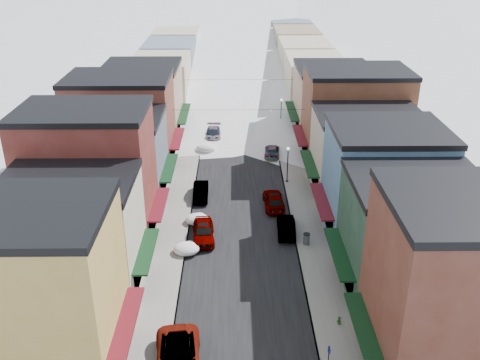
{
  "coord_description": "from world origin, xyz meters",
  "views": [
    {
      "loc": [
        -0.58,
        -23.6,
        26.04
      ],
      "look_at": [
        0.0,
        27.85,
        2.24
      ],
      "focal_mm": 40.0,
      "sensor_mm": 36.0,
      "label": 1
    }
  ],
  "objects_px": {
    "car_silver_sedan": "(203,231)",
    "car_dark_hatch": "(201,192)",
    "car_green_sedan": "(286,226)",
    "streetlamp_near": "(288,160)",
    "trash_can": "(306,239)",
    "car_white_suv": "(178,360)"
  },
  "relations": [
    {
      "from": "car_dark_hatch",
      "to": "streetlamp_near",
      "type": "height_order",
      "value": "streetlamp_near"
    },
    {
      "from": "car_green_sedan",
      "to": "streetlamp_near",
      "type": "height_order",
      "value": "streetlamp_near"
    },
    {
      "from": "car_silver_sedan",
      "to": "trash_can",
      "type": "distance_m",
      "value": 9.54
    },
    {
      "from": "car_white_suv",
      "to": "car_silver_sedan",
      "type": "height_order",
      "value": "car_white_suv"
    },
    {
      "from": "trash_can",
      "to": "car_green_sedan",
      "type": "bearing_deg",
      "value": 127.19
    },
    {
      "from": "car_green_sedan",
      "to": "streetlamp_near",
      "type": "bearing_deg",
      "value": -93.65
    },
    {
      "from": "car_dark_hatch",
      "to": "trash_can",
      "type": "relative_size",
      "value": 4.21
    },
    {
      "from": "trash_can",
      "to": "car_white_suv",
      "type": "bearing_deg",
      "value": -123.82
    },
    {
      "from": "car_white_suv",
      "to": "car_dark_hatch",
      "type": "relative_size",
      "value": 1.41
    },
    {
      "from": "car_silver_sedan",
      "to": "car_dark_hatch",
      "type": "bearing_deg",
      "value": 90.87
    },
    {
      "from": "car_dark_hatch",
      "to": "car_green_sedan",
      "type": "relative_size",
      "value": 0.98
    },
    {
      "from": "car_silver_sedan",
      "to": "streetlamp_near",
      "type": "bearing_deg",
      "value": 50.2
    },
    {
      "from": "car_dark_hatch",
      "to": "trash_can",
      "type": "height_order",
      "value": "car_dark_hatch"
    },
    {
      "from": "car_dark_hatch",
      "to": "car_green_sedan",
      "type": "bearing_deg",
      "value": -43.2
    },
    {
      "from": "car_white_suv",
      "to": "car_dark_hatch",
      "type": "xyz_separation_m",
      "value": [
        0.06,
        25.16,
        -0.14
      ]
    },
    {
      "from": "car_silver_sedan",
      "to": "car_dark_hatch",
      "type": "height_order",
      "value": "car_silver_sedan"
    },
    {
      "from": "trash_can",
      "to": "car_dark_hatch",
      "type": "bearing_deg",
      "value": 136.04
    },
    {
      "from": "car_silver_sedan",
      "to": "car_dark_hatch",
      "type": "relative_size",
      "value": 1.09
    },
    {
      "from": "car_silver_sedan",
      "to": "trash_can",
      "type": "xyz_separation_m",
      "value": [
        9.47,
        -1.2,
        -0.14
      ]
    },
    {
      "from": "car_white_suv",
      "to": "car_green_sedan",
      "type": "distance_m",
      "value": 19.51
    },
    {
      "from": "car_green_sedan",
      "to": "trash_can",
      "type": "height_order",
      "value": "car_green_sedan"
    },
    {
      "from": "car_white_suv",
      "to": "car_green_sedan",
      "type": "height_order",
      "value": "car_white_suv"
    }
  ]
}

